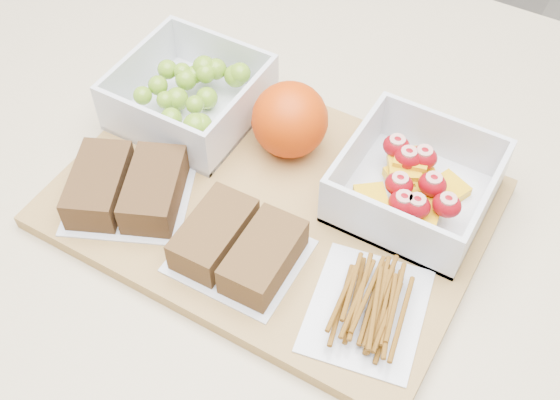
{
  "coord_description": "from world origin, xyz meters",
  "views": [
    {
      "loc": [
        0.23,
        -0.4,
        1.47
      ],
      "look_at": [
        0.01,
        -0.02,
        0.93
      ],
      "focal_mm": 45.0,
      "sensor_mm": 36.0,
      "label": 1
    }
  ],
  "objects_px": {
    "cutting_board": "(271,204)",
    "grape_container": "(193,95)",
    "fruit_container": "(415,186)",
    "sandwich_bag_center": "(239,246)",
    "orange": "(290,120)",
    "sandwich_bag_left": "(127,188)",
    "pretzel_bag": "(368,303)"
  },
  "relations": [
    {
      "from": "grape_container",
      "to": "pretzel_bag",
      "type": "height_order",
      "value": "grape_container"
    },
    {
      "from": "sandwich_bag_left",
      "to": "pretzel_bag",
      "type": "xyz_separation_m",
      "value": [
        0.26,
        0.0,
        -0.0
      ]
    },
    {
      "from": "grape_container",
      "to": "sandwich_bag_left",
      "type": "xyz_separation_m",
      "value": [
        0.01,
        -0.14,
        -0.01
      ]
    },
    {
      "from": "sandwich_bag_left",
      "to": "sandwich_bag_center",
      "type": "distance_m",
      "value": 0.13
    },
    {
      "from": "grape_container",
      "to": "sandwich_bag_center",
      "type": "bearing_deg",
      "value": -43.76
    },
    {
      "from": "orange",
      "to": "grape_container",
      "type": "bearing_deg",
      "value": -176.81
    },
    {
      "from": "fruit_container",
      "to": "sandwich_bag_center",
      "type": "relative_size",
      "value": 1.2
    },
    {
      "from": "grape_container",
      "to": "sandwich_bag_center",
      "type": "height_order",
      "value": "grape_container"
    },
    {
      "from": "orange",
      "to": "pretzel_bag",
      "type": "xyz_separation_m",
      "value": [
        0.16,
        -0.14,
        -0.03
      ]
    },
    {
      "from": "fruit_container",
      "to": "sandwich_bag_center",
      "type": "xyz_separation_m",
      "value": [
        -0.11,
        -0.15,
        -0.01
      ]
    },
    {
      "from": "cutting_board",
      "to": "pretzel_bag",
      "type": "height_order",
      "value": "pretzel_bag"
    },
    {
      "from": "sandwich_bag_center",
      "to": "pretzel_bag",
      "type": "relative_size",
      "value": 0.86
    },
    {
      "from": "orange",
      "to": "pretzel_bag",
      "type": "relative_size",
      "value": 0.58
    },
    {
      "from": "sandwich_bag_center",
      "to": "pretzel_bag",
      "type": "bearing_deg",
      "value": 3.12
    },
    {
      "from": "fruit_container",
      "to": "orange",
      "type": "height_order",
      "value": "orange"
    },
    {
      "from": "cutting_board",
      "to": "pretzel_bag",
      "type": "bearing_deg",
      "value": -26.26
    },
    {
      "from": "sandwich_bag_left",
      "to": "sandwich_bag_center",
      "type": "bearing_deg",
      "value": -1.78
    },
    {
      "from": "fruit_container",
      "to": "sandwich_bag_center",
      "type": "distance_m",
      "value": 0.19
    },
    {
      "from": "grape_container",
      "to": "sandwich_bag_left",
      "type": "height_order",
      "value": "grape_container"
    },
    {
      "from": "sandwich_bag_left",
      "to": "fruit_container",
      "type": "bearing_deg",
      "value": 29.67
    },
    {
      "from": "grape_container",
      "to": "fruit_container",
      "type": "xyz_separation_m",
      "value": [
        0.26,
        0.0,
        -0.0
      ]
    },
    {
      "from": "fruit_container",
      "to": "grape_container",
      "type": "bearing_deg",
      "value": -179.36
    },
    {
      "from": "grape_container",
      "to": "orange",
      "type": "bearing_deg",
      "value": 3.19
    },
    {
      "from": "orange",
      "to": "cutting_board",
      "type": "bearing_deg",
      "value": -74.73
    },
    {
      "from": "fruit_container",
      "to": "pretzel_bag",
      "type": "xyz_separation_m",
      "value": [
        0.02,
        -0.14,
        -0.01
      ]
    },
    {
      "from": "cutting_board",
      "to": "pretzel_bag",
      "type": "distance_m",
      "value": 0.16
    },
    {
      "from": "cutting_board",
      "to": "grape_container",
      "type": "relative_size",
      "value": 2.91
    },
    {
      "from": "grape_container",
      "to": "fruit_container",
      "type": "height_order",
      "value": "same"
    },
    {
      "from": "fruit_container",
      "to": "sandwich_bag_center",
      "type": "height_order",
      "value": "fruit_container"
    },
    {
      "from": "fruit_container",
      "to": "sandwich_bag_left",
      "type": "bearing_deg",
      "value": -150.33
    },
    {
      "from": "orange",
      "to": "pretzel_bag",
      "type": "height_order",
      "value": "orange"
    },
    {
      "from": "sandwich_bag_left",
      "to": "pretzel_bag",
      "type": "bearing_deg",
      "value": 0.63
    }
  ]
}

